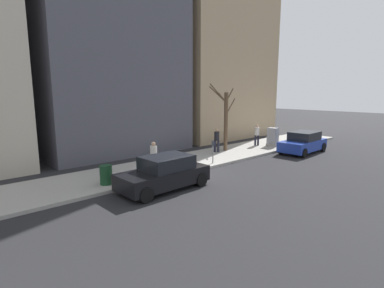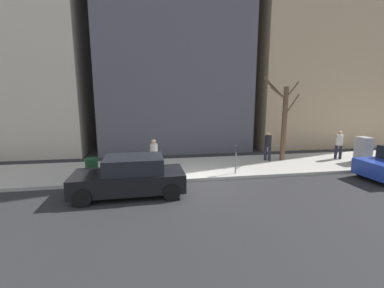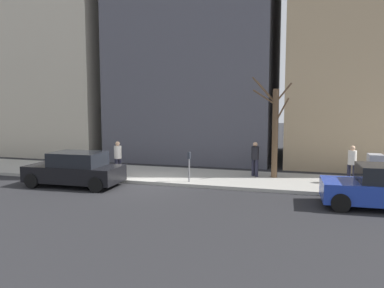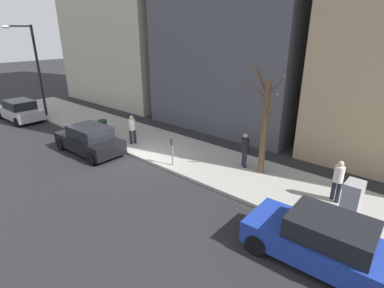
{
  "view_description": "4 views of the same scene",
  "coord_description": "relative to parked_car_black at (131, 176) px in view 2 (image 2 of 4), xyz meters",
  "views": [
    {
      "loc": [
        -11.57,
        10.62,
        4.36
      ],
      "look_at": [
        -0.19,
        0.22,
        1.66
      ],
      "focal_mm": 28.0,
      "sensor_mm": 36.0,
      "label": 1
    },
    {
      "loc": [
        -10.88,
        1.97,
        3.77
      ],
      "look_at": [
        1.82,
        -0.17,
        1.39
      ],
      "focal_mm": 24.0,
      "sensor_mm": 36.0,
      "label": 2
    },
    {
      "loc": [
        -15.31,
        -6.78,
        3.59
      ],
      "look_at": [
        1.61,
        -1.85,
        1.73
      ],
      "focal_mm": 35.0,
      "sensor_mm": 36.0,
      "label": 3
    },
    {
      "loc": [
        -8.85,
        -11.49,
        6.28
      ],
      "look_at": [
        1.84,
        -2.08,
        0.86
      ],
      "focal_mm": 28.0,
      "sensor_mm": 36.0,
      "label": 4
    }
  ],
  "objects": [
    {
      "name": "pedestrian_midblock",
      "position": [
        3.72,
        -7.45,
        0.35
      ],
      "size": [
        0.36,
        0.36,
        1.66
      ],
      "rotation": [
        0.0,
        0.0,
        0.85
      ],
      "color": "#1E1E2D",
      "rests_on": "sidewalk"
    },
    {
      "name": "parked_car_black",
      "position": [
        0.0,
        0.0,
        0.0
      ],
      "size": [
        1.99,
        4.23,
        1.52
      ],
      "rotation": [
        0.0,
        0.0,
        0.02
      ],
      "color": "black",
      "rests_on": "ground"
    },
    {
      "name": "ground_plane",
      "position": [
        1.1,
        -2.74,
        -0.74
      ],
      "size": [
        120.0,
        120.0,
        0.0
      ],
      "primitive_type": "plane",
      "color": "#232326"
    },
    {
      "name": "pedestrian_far_corner",
      "position": [
        2.17,
        -0.96,
        0.35
      ],
      "size": [
        0.39,
        0.36,
        1.66
      ],
      "rotation": [
        0.0,
        0.0,
        2.89
      ],
      "color": "#1E1E2D",
      "rests_on": "sidewalk"
    },
    {
      "name": "trash_bin",
      "position": [
        2.0,
        1.84,
        -0.14
      ],
      "size": [
        0.56,
        0.56,
        0.9
      ],
      "primitive_type": "cylinder",
      "color": "#14381E",
      "rests_on": "sidewalk"
    },
    {
      "name": "bare_tree",
      "position": [
        3.71,
        -8.33,
        1.72
      ],
      "size": [
        1.13,
        1.9,
        4.8
      ],
      "color": "brown",
      "rests_on": "sidewalk"
    },
    {
      "name": "utility_box",
      "position": [
        2.4,
        -12.48,
        0.11
      ],
      "size": [
        0.83,
        0.61,
        1.43
      ],
      "color": "#A8A399",
      "rests_on": "sidewalk"
    },
    {
      "name": "parking_meter",
      "position": [
        1.55,
        -4.79,
        0.24
      ],
      "size": [
        0.14,
        0.1,
        1.35
      ],
      "color": "slate",
      "rests_on": "sidewalk"
    },
    {
      "name": "sidewalk",
      "position": [
        3.1,
        -2.74,
        -0.66
      ],
      "size": [
        4.0,
        36.0,
        0.15
      ],
      "primitive_type": "cube",
      "color": "#9E9B93",
      "rests_on": "ground"
    },
    {
      "name": "pedestrian_near_meter",
      "position": [
        3.36,
        -11.73,
        0.35
      ],
      "size": [
        0.36,
        0.37,
        1.66
      ],
      "rotation": [
        0.0,
        0.0,
        1.04
      ],
      "color": "#1E1E2D",
      "rests_on": "sidewalk"
    }
  ]
}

